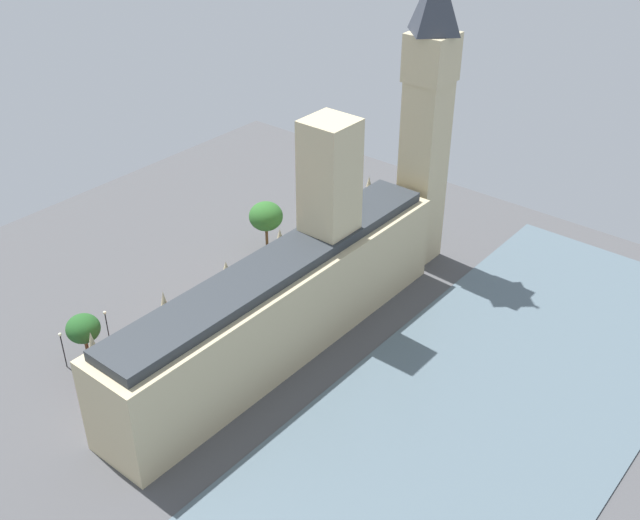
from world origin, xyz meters
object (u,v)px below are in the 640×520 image
object	(u,v)px
double_decker_bus_opposite_hall	(127,364)
car_blue_kerbside	(293,265)
car_yellow_cab_near_tower	(277,288)
pedestrian_under_trees	(234,337)
car_black_leading	(168,344)
plane_tree_corner	(266,216)
clock_tower	(427,114)
pedestrian_far_end	(155,391)
parliament_building	(287,295)
pedestrian_midblock	(314,284)
plane_tree_trailing	(83,329)
street_lamp_slot_11	(106,321)
street_lamp_slot_10	(62,344)
double_decker_bus_by_river_gate	(239,298)

from	to	relation	value
double_decker_bus_opposite_hall	car_blue_kerbside	bearing A→B (deg)	-85.20
car_yellow_cab_near_tower	pedestrian_under_trees	bearing A→B (deg)	109.00
car_black_leading	double_decker_bus_opposite_hall	bearing A→B (deg)	-85.23
plane_tree_corner	clock_tower	bearing A→B (deg)	-145.63
car_black_leading	pedestrian_far_end	world-z (taller)	car_black_leading
parliament_building	pedestrian_midblock	size ratio (longest dim) A/B	44.22
double_decker_bus_opposite_hall	plane_tree_trailing	size ratio (longest dim) A/B	1.26
clock_tower	pedestrian_midblock	size ratio (longest dim) A/B	36.87
pedestrian_under_trees	street_lamp_slot_11	xyz separation A→B (m)	(15.29, 13.28, 3.76)
pedestrian_under_trees	car_black_leading	bearing A→B (deg)	179.67
car_yellow_cab_near_tower	pedestrian_under_trees	distance (m)	15.66
double_decker_bus_opposite_hall	plane_tree_corner	distance (m)	43.52
clock_tower	street_lamp_slot_10	xyz separation A→B (m)	(23.91, 63.35, -24.34)
car_yellow_cab_near_tower	plane_tree_corner	bearing A→B (deg)	-36.94
car_yellow_cab_near_tower	plane_tree_trailing	bearing A→B (deg)	76.55
car_black_leading	pedestrian_midblock	bearing A→B (deg)	76.43
car_blue_kerbside	double_decker_bus_by_river_gate	distance (m)	16.33
car_yellow_cab_near_tower	clock_tower	bearing A→B (deg)	-110.60
street_lamp_slot_10	parliament_building	bearing A→B (deg)	-130.82
clock_tower	double_decker_bus_opposite_hall	distance (m)	65.94
clock_tower	street_lamp_slot_10	world-z (taller)	clock_tower
double_decker_bus_by_river_gate	pedestrian_midblock	bearing A→B (deg)	70.55
double_decker_bus_opposite_hall	pedestrian_under_trees	distance (m)	17.91
car_black_leading	pedestrian_midblock	world-z (taller)	car_black_leading
pedestrian_midblock	car_blue_kerbside	bearing A→B (deg)	-160.74
pedestrian_under_trees	plane_tree_trailing	xyz separation A→B (m)	(14.44, 18.01, 5.38)
car_blue_kerbside	car_black_leading	size ratio (longest dim) A/B	1.08
double_decker_bus_by_river_gate	plane_tree_trailing	world-z (taller)	plane_tree_trailing
pedestrian_midblock	street_lamp_slot_10	size ratio (longest dim) A/B	0.23
pedestrian_far_end	plane_tree_corner	bearing A→B (deg)	-49.88
double_decker_bus_by_river_gate	street_lamp_slot_10	world-z (taller)	street_lamp_slot_10
plane_tree_trailing	street_lamp_slot_11	size ratio (longest dim) A/B	1.31
double_decker_bus_opposite_hall	pedestrian_under_trees	bearing A→B (deg)	-106.83
pedestrian_midblock	plane_tree_corner	bearing A→B (deg)	-159.58
pedestrian_midblock	pedestrian_far_end	world-z (taller)	pedestrian_far_end
car_yellow_cab_near_tower	street_lamp_slot_10	bearing A→B (deg)	76.26
parliament_building	pedestrian_far_end	bearing A→B (deg)	71.80
pedestrian_far_end	plane_tree_trailing	bearing A→B (deg)	24.27
double_decker_bus_by_river_gate	street_lamp_slot_11	distance (m)	22.56
pedestrian_far_end	car_yellow_cab_near_tower	bearing A→B (deg)	-63.32
parliament_building	pedestrian_midblock	bearing A→B (deg)	-64.71
car_yellow_cab_near_tower	street_lamp_slot_11	xyz separation A→B (m)	(11.22, 28.40, 3.60)
parliament_building	double_decker_bus_opposite_hall	bearing A→B (deg)	58.43
parliament_building	car_black_leading	distance (m)	21.38
clock_tower	car_black_leading	distance (m)	59.34
double_decker_bus_by_river_gate	car_black_leading	xyz separation A→B (m)	(1.70, 14.83, -1.75)
parliament_building	double_decker_bus_by_river_gate	size ratio (longest dim) A/B	6.35
pedestrian_midblock	plane_tree_trailing	bearing A→B (deg)	-73.51
plane_tree_trailing	street_lamp_slot_11	distance (m)	5.07
pedestrian_far_end	pedestrian_under_trees	bearing A→B (deg)	-70.45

